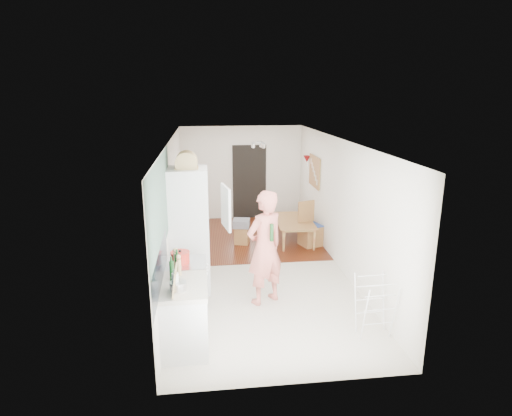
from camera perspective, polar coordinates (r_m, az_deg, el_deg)
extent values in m
cube|color=silver|center=(8.51, 0.25, -7.98)|extent=(3.20, 7.00, 0.01)
cube|color=#5C2D13|center=(10.22, -1.03, -3.89)|extent=(3.20, 3.30, 0.01)
cube|color=slate|center=(5.99, -12.57, 0.31)|extent=(0.02, 3.00, 1.30)
cube|color=black|center=(5.69, -12.63, -7.94)|extent=(0.02, 1.90, 0.50)
cube|color=black|center=(11.54, -0.89, 3.46)|extent=(0.90, 0.04, 2.00)
cube|color=silver|center=(5.98, -9.42, -14.24)|extent=(0.60, 0.90, 0.86)
cube|color=beige|center=(5.77, -9.62, -10.26)|extent=(0.62, 0.92, 0.06)
cube|color=silver|center=(6.64, -9.17, -10.99)|extent=(0.60, 0.60, 0.88)
cube|color=#BDBDC0|center=(6.46, -9.34, -7.32)|extent=(0.60, 0.60, 0.04)
cube|color=silver|center=(7.35, -8.86, -3.02)|extent=(0.66, 0.66, 2.15)
cube|color=silver|center=(6.93, -4.05, 0.10)|extent=(0.14, 0.56, 0.70)
cube|color=white|center=(7.21, -6.55, 0.64)|extent=(0.02, 0.52, 0.66)
cube|color=tan|center=(10.15, 7.84, 4.85)|extent=(0.03, 0.90, 0.70)
cube|color=olive|center=(10.15, 7.76, 4.85)|extent=(0.00, 0.94, 0.74)
cone|color=maroon|center=(10.73, 6.80, 6.53)|extent=(0.18, 0.18, 0.16)
imported|color=#D56F61|center=(6.81, 1.19, -3.99)|extent=(0.97, 0.87, 2.22)
imported|color=olive|center=(9.94, 5.21, -3.23)|extent=(0.73, 1.26, 0.44)
cube|color=slate|center=(9.65, -1.97, -2.05)|extent=(0.43, 0.43, 0.17)
cylinder|color=red|center=(6.43, -10.07, -6.47)|extent=(0.29, 0.29, 0.17)
cylinder|color=#BDBDC0|center=(5.61, -10.35, -10.16)|extent=(0.27, 0.27, 0.11)
cylinder|color=#154119|center=(6.62, 2.11, -3.29)|extent=(0.06, 0.06, 0.28)
cylinder|color=#154119|center=(5.86, -11.17, -8.21)|extent=(0.07, 0.07, 0.27)
cylinder|color=#154119|center=(6.05, -10.45, -7.32)|extent=(0.08, 0.08, 0.28)
cylinder|color=silver|center=(5.61, -10.70, -9.56)|extent=(0.10, 0.10, 0.22)
cylinder|color=tan|center=(6.00, -10.24, -7.76)|extent=(0.07, 0.07, 0.23)
cylinder|color=tan|center=(6.21, -10.63, -6.92)|extent=(0.07, 0.07, 0.24)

